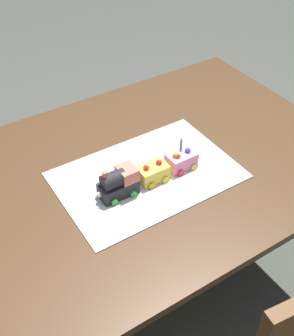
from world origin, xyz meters
TOP-DOWN VIEW (x-y plane):
  - ground_plane at (0.00, 0.00)m, footprint 8.00×8.00m
  - dining_table at (0.00, 0.00)m, footprint 1.40×1.00m
  - cake_board at (-0.06, -0.05)m, footprint 0.60×0.40m
  - cake_locomotive at (-0.18, -0.08)m, footprint 0.14×0.08m
  - cake_car_hopper_lemon at (-0.06, -0.08)m, footprint 0.10×0.08m
  - cake_car_tanker_bubblegum at (0.06, -0.08)m, footprint 0.10×0.08m
  - birthday_candle at (0.06, -0.08)m, footprint 0.01×0.01m

SIDE VIEW (x-z plane):
  - ground_plane at x=0.00m, z-range 0.00..0.00m
  - dining_table at x=0.00m, z-range 0.26..1.00m
  - cake_board at x=-0.06m, z-range 0.74..0.74m
  - cake_car_hopper_lemon at x=-0.06m, z-range 0.74..0.81m
  - cake_car_tanker_bubblegum at x=0.06m, z-range 0.74..0.81m
  - cake_locomotive at x=-0.18m, z-range 0.73..0.85m
  - birthday_candle at x=0.06m, z-range 0.81..0.87m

